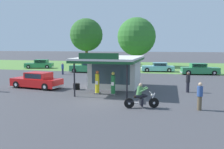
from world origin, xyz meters
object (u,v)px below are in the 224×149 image
(gas_pump_nearside, at_px, (97,83))
(parked_car_back_row_left, at_px, (158,67))
(parked_car_back_row_right, at_px, (88,68))
(bystander_leaning_by_kiosk, at_px, (188,82))
(featured_classic_sedan, at_px, (37,81))
(motorcycle_with_rider, at_px, (141,98))
(spare_tire_stack, at_px, (76,86))
(parked_car_back_row_far_left, at_px, (40,64))
(parked_car_back_row_centre, at_px, (200,69))
(gas_pump_offside, at_px, (113,84))
(bystander_chatting_near_pumps, at_px, (200,96))
(bystander_standing_back_lot, at_px, (63,68))

(gas_pump_nearside, xyz_separation_m, parked_car_back_row_left, (3.85, 18.45, -0.22))
(parked_car_back_row_right, distance_m, bystander_leaning_by_kiosk, 18.11)
(featured_classic_sedan, relative_size, parked_car_back_row_left, 1.00)
(motorcycle_with_rider, relative_size, spare_tire_stack, 3.55)
(bystander_leaning_by_kiosk, bearing_deg, featured_classic_sedan, -175.03)
(parked_car_back_row_left, bearing_deg, motorcycle_with_rider, -89.63)
(parked_car_back_row_right, xyz_separation_m, parked_car_back_row_far_left, (-10.55, 4.50, -0.02))
(gas_pump_nearside, distance_m, spare_tire_stack, 2.88)
(parked_car_back_row_right, xyz_separation_m, parked_car_back_row_centre, (15.69, 1.37, -0.02))
(gas_pump_offside, bearing_deg, parked_car_back_row_far_left, 133.09)
(featured_classic_sedan, height_order, bystander_chatting_near_pumps, bystander_chatting_near_pumps)
(bystander_leaning_by_kiosk, bearing_deg, bystander_chatting_near_pumps, -86.75)
(featured_classic_sedan, distance_m, parked_car_back_row_far_left, 20.76)
(gas_pump_offside, relative_size, spare_tire_stack, 3.05)
(motorcycle_with_rider, xyz_separation_m, bystander_chatting_near_pumps, (3.50, 0.35, 0.24))
(bystander_standing_back_lot, height_order, bystander_chatting_near_pumps, bystander_chatting_near_pumps)
(gas_pump_nearside, height_order, featured_classic_sedan, gas_pump_nearside)
(parked_car_back_row_right, bearing_deg, gas_pump_offside, -63.21)
(parked_car_back_row_centre, bearing_deg, parked_car_back_row_far_left, 173.22)
(spare_tire_stack, bearing_deg, gas_pump_offside, -21.20)
(bystander_leaning_by_kiosk, height_order, spare_tire_stack, bystander_leaning_by_kiosk)
(parked_car_back_row_right, distance_m, spare_tire_stack, 13.81)
(gas_pump_offside, xyz_separation_m, bystander_standing_back_lot, (-9.93, 11.58, 0.01))
(gas_pump_offside, relative_size, parked_car_back_row_left, 0.36)
(parked_car_back_row_centre, xyz_separation_m, parked_car_back_row_left, (-5.71, 2.33, -0.06))
(motorcycle_with_rider, height_order, spare_tire_stack, motorcycle_with_rider)
(parked_car_back_row_centre, bearing_deg, parked_car_back_row_left, 157.82)
(gas_pump_offside, xyz_separation_m, spare_tire_stack, (-3.73, 1.45, -0.56))
(bystander_leaning_by_kiosk, bearing_deg, parked_car_back_row_far_left, 144.86)
(bystander_leaning_by_kiosk, bearing_deg, motorcycle_with_rider, -117.77)
(gas_pump_offside, xyz_separation_m, parked_car_back_row_centre, (8.25, 16.12, -0.13))
(gas_pump_offside, xyz_separation_m, parked_car_back_row_right, (-7.45, 14.75, -0.11))
(parked_car_back_row_centre, distance_m, parked_car_back_row_far_left, 26.43)
(featured_classic_sedan, distance_m, bystander_standing_back_lot, 10.56)
(parked_car_back_row_left, bearing_deg, bystander_leaning_by_kiosk, -78.26)
(parked_car_back_row_left, relative_size, bystander_chatting_near_pumps, 3.04)
(gas_pump_nearside, height_order, spare_tire_stack, gas_pump_nearside)
(gas_pump_nearside, bearing_deg, motorcycle_with_rider, -41.93)
(gas_pump_nearside, bearing_deg, bystander_leaning_by_kiosk, 18.88)
(bystander_standing_back_lot, bearing_deg, featured_classic_sedan, -77.13)
(gas_pump_nearside, height_order, parked_car_back_row_left, gas_pump_nearside)
(bystander_chatting_near_pumps, bearing_deg, parked_car_back_row_left, 99.54)
(bystander_chatting_near_pumps, bearing_deg, bystander_standing_back_lot, 137.40)
(bystander_standing_back_lot, distance_m, bystander_chatting_near_pumps, 21.89)
(featured_classic_sedan, height_order, parked_car_back_row_right, parked_car_back_row_right)
(parked_car_back_row_centre, bearing_deg, bystander_standing_back_lot, -165.97)
(parked_car_back_row_left, relative_size, spare_tire_stack, 8.59)
(gas_pump_nearside, distance_m, bystander_leaning_by_kiosk, 7.58)
(gas_pump_offside, distance_m, parked_car_back_row_far_left, 26.35)
(bystander_standing_back_lot, relative_size, bystander_leaning_by_kiosk, 0.95)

